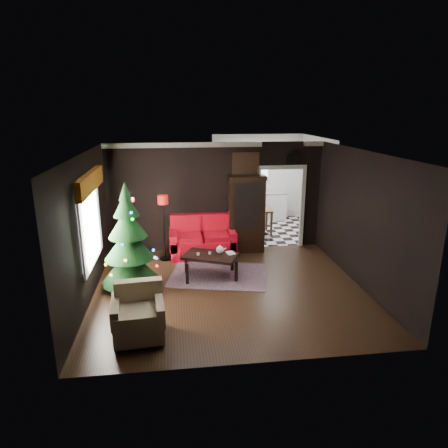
{
  "coord_description": "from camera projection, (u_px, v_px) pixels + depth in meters",
  "views": [
    {
      "loc": [
        -1.06,
        -7.42,
        3.6
      ],
      "look_at": [
        0.0,
        0.9,
        1.15
      ],
      "focal_mm": 31.81,
      "sensor_mm": 36.0,
      "label": 1
    }
  ],
  "objects": [
    {
      "name": "wall_left",
      "position": [
        86.0,
        230.0,
        7.48
      ],
      "size": [
        0.0,
        5.5,
        5.5
      ],
      "primitive_type": "plane",
      "rotation": [
        1.57,
        0.0,
        1.57
      ],
      "color": "black",
      "rests_on": "ground"
    },
    {
      "name": "wall_right",
      "position": [
        362.0,
        220.0,
        8.15
      ],
      "size": [
        0.0,
        5.5,
        5.5
      ],
      "primitive_type": "plane",
      "rotation": [
        1.57,
        0.0,
        -1.57
      ],
      "color": "black",
      "rests_on": "ground"
    },
    {
      "name": "christmas_tree",
      "position": [
        128.0,
        241.0,
        7.96
      ],
      "size": [
        1.49,
        1.49,
        2.25
      ],
      "primitive_type": null,
      "rotation": [
        0.0,
        0.0,
        -0.33
      ],
      "color": "black",
      "rests_on": "ground"
    },
    {
      "name": "rug",
      "position": [
        218.0,
        275.0,
        8.9
      ],
      "size": [
        2.4,
        1.96,
        0.01
      ],
      "primitive_type": "cube",
      "rotation": [
        0.0,
        0.0,
        -0.22
      ],
      "color": "#412C3D",
      "rests_on": "ground"
    },
    {
      "name": "book",
      "position": [
        227.0,
        249.0,
        8.68
      ],
      "size": [
        0.17,
        0.06,
        0.24
      ],
      "primitive_type": "imported",
      "rotation": [
        0.0,
        0.0,
        0.23
      ],
      "color": "tan",
      "rests_on": "coffee_table"
    },
    {
      "name": "loveseat",
      "position": [
        202.0,
        237.0,
        9.97
      ],
      "size": [
        1.7,
        0.9,
        1.0
      ],
      "primitive_type": null,
      "color": "#950C09",
      "rests_on": "ground"
    },
    {
      "name": "teapot",
      "position": [
        220.0,
        250.0,
        8.71
      ],
      "size": [
        0.2,
        0.2,
        0.18
      ],
      "primitive_type": null,
      "rotation": [
        0.0,
        0.0,
        0.05
      ],
      "color": "white",
      "rests_on": "coffee_table"
    },
    {
      "name": "painting",
      "position": [
        246.0,
        164.0,
        10.0
      ],
      "size": [
        0.62,
        0.05,
        0.52
      ],
      "primitive_type": "cube",
      "color": "#BF7044",
      "rests_on": "wall_back"
    },
    {
      "name": "wall_front",
      "position": [
        255.0,
        275.0,
        5.43
      ],
      "size": [
        5.5,
        0.0,
        5.5
      ],
      "primitive_type": "plane",
      "rotation": [
        -1.57,
        0.0,
        0.0
      ],
      "color": "black",
      "rests_on": "ground"
    },
    {
      "name": "coffee_table",
      "position": [
        210.0,
        266.0,
        8.73
      ],
      "size": [
        1.32,
        1.09,
        0.51
      ],
      "primitive_type": null,
      "rotation": [
        0.0,
        0.0,
        -0.42
      ],
      "color": "black",
      "rests_on": "rug"
    },
    {
      "name": "ceiling",
      "position": [
        230.0,
        153.0,
        7.42
      ],
      "size": [
        5.5,
        5.5,
        0.0
      ],
      "primitive_type": "plane",
      "rotation": [
        3.14,
        0.0,
        0.0
      ],
      "color": "white",
      "rests_on": "ground"
    },
    {
      "name": "curio_cabinet",
      "position": [
        246.0,
        216.0,
        10.19
      ],
      "size": [
        0.9,
        0.45,
        1.9
      ],
      "primitive_type": null,
      "color": "black",
      "rests_on": "ground"
    },
    {
      "name": "armchair",
      "position": [
        138.0,
        312.0,
        6.36
      ],
      "size": [
        0.9,
        0.9,
        0.84
      ],
      "primitive_type": null,
      "rotation": [
        0.0,
        0.0,
        0.09
      ],
      "color": "tan",
      "rests_on": "ground"
    },
    {
      "name": "doorway",
      "position": [
        280.0,
        209.0,
        10.5
      ],
      "size": [
        1.1,
        0.1,
        2.1
      ],
      "primitive_type": null,
      "color": "silver",
      "rests_on": "ground"
    },
    {
      "name": "cup_a",
      "position": [
        210.0,
        253.0,
        8.7
      ],
      "size": [
        0.07,
        0.07,
        0.05
      ],
      "primitive_type": "cylinder",
      "rotation": [
        0.0,
        0.0,
        0.12
      ],
      "color": "white",
      "rests_on": "coffee_table"
    },
    {
      "name": "left_window",
      "position": [
        90.0,
        224.0,
        7.66
      ],
      "size": [
        0.05,
        1.6,
        1.4
      ],
      "primitive_type": "cube",
      "color": "white",
      "rests_on": "wall_left"
    },
    {
      "name": "floor_lamp",
      "position": [
        164.0,
        228.0,
        9.56
      ],
      "size": [
        0.35,
        0.35,
        1.61
      ],
      "primitive_type": null,
      "rotation": [
        0.0,
        0.0,
        -0.34
      ],
      "color": "black",
      "rests_on": "ground"
    },
    {
      "name": "floor",
      "position": [
        229.0,
        289.0,
        8.21
      ],
      "size": [
        5.5,
        5.5,
        0.0
      ],
      "primitive_type": "plane",
      "color": "black",
      "rests_on": "ground"
    },
    {
      "name": "kitchen_floor",
      "position": [
        266.0,
        230.0,
        12.22
      ],
      "size": [
        3.0,
        3.0,
        0.0
      ],
      "primitive_type": "plane",
      "color": "silver",
      "rests_on": "ground"
    },
    {
      "name": "kitchen_window",
      "position": [
        257.0,
        168.0,
        13.13
      ],
      "size": [
        0.7,
        0.06,
        0.7
      ],
      "primitive_type": "cube",
      "color": "white",
      "rests_on": "ground"
    },
    {
      "name": "wall_clock",
      "position": [
        292.0,
        158.0,
        10.11
      ],
      "size": [
        0.32,
        0.32,
        0.06
      ],
      "primitive_type": "cylinder",
      "color": "silver",
      "rests_on": "wall_back"
    },
    {
      "name": "kitchen_table",
      "position": [
        259.0,
        221.0,
        11.79
      ],
      "size": [
        0.7,
        0.7,
        0.75
      ],
      "primitive_type": null,
      "color": "brown",
      "rests_on": "ground"
    },
    {
      "name": "kitchen_counter",
      "position": [
        258.0,
        207.0,
        13.24
      ],
      "size": [
        1.8,
        0.6,
        0.9
      ],
      "primitive_type": "cube",
      "color": "white",
      "rests_on": "ground"
    },
    {
      "name": "valance",
      "position": [
        90.0,
        182.0,
        7.44
      ],
      "size": [
        0.12,
        2.1,
        0.35
      ],
      "primitive_type": "cube",
      "color": "brown",
      "rests_on": "wall_left"
    },
    {
      "name": "wall_back",
      "position": [
        216.0,
        197.0,
        10.19
      ],
      "size": [
        5.5,
        0.0,
        5.5
      ],
      "primitive_type": "plane",
      "rotation": [
        1.57,
        0.0,
        0.0
      ],
      "color": "black",
      "rests_on": "ground"
    },
    {
      "name": "cup_b",
      "position": [
        198.0,
        254.0,
        8.64
      ],
      "size": [
        0.08,
        0.08,
        0.05
      ],
      "primitive_type": "cylinder",
      "rotation": [
        0.0,
        0.0,
        -0.38
      ],
      "color": "white",
      "rests_on": "coffee_table"
    }
  ]
}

